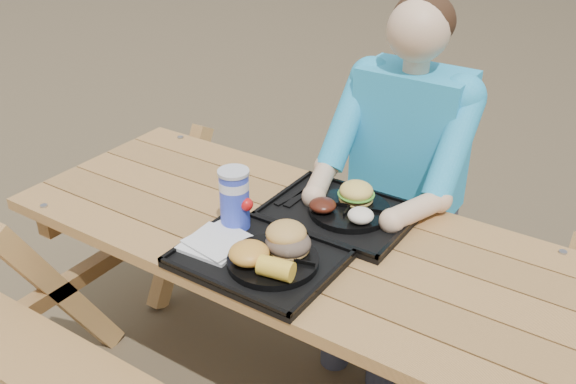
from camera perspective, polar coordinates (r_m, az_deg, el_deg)
The scene contains 17 objects.
picnic_table at distance 2.23m, azimuth 0.00°, elevation -11.44°, with size 1.80×1.49×0.75m, color #999999, non-canonical shape.
tray_near at distance 1.85m, azimuth -2.65°, elevation -6.02°, with size 0.45×0.35×0.02m, color black.
tray_far at distance 2.07m, azimuth 4.62°, elevation -1.99°, with size 0.45×0.35×0.02m, color black.
plate_near at distance 1.81m, azimuth -1.34°, elevation -6.13°, with size 0.26×0.26×0.02m, color black.
plate_far at distance 2.05m, azimuth 5.50°, elevation -1.63°, with size 0.26×0.26×0.02m, color black.
napkin_stack at distance 1.90m, azimuth -6.51°, elevation -4.46°, with size 0.17×0.17×0.02m, color silver.
soda_cup at distance 1.94m, azimuth -4.77°, elevation -0.74°, with size 0.09×0.09×0.18m, color #1A30C7.
condiment_bbq at distance 1.92m, azimuth -0.83°, elevation -3.72°, with size 0.05×0.05×0.03m, color black.
condiment_mustard at distance 1.89m, azimuth 1.11°, elevation -4.18°, with size 0.06×0.06×0.03m, color gold.
sandwich at distance 1.80m, azimuth 0.02°, elevation -3.53°, with size 0.12×0.12×0.13m, color gold, non-canonical shape.
mac_cheese at distance 1.78m, azimuth -3.48°, elevation -5.45°, with size 0.11×0.11×0.06m, color gold.
corn_cob at distance 1.71m, azimuth -1.07°, elevation -6.80°, with size 0.10×0.10×0.06m, color yellow, non-canonical shape.
cutlery_far at distance 2.13m, azimuth 0.97°, elevation -0.45°, with size 0.03×0.15×0.01m, color black.
burger at distance 2.07m, azimuth 6.11°, elevation 0.45°, with size 0.11×0.11×0.10m, color #F5C856, non-canonical shape.
baked_beans at distance 2.02m, azimuth 3.10°, elevation -1.17°, with size 0.09×0.09×0.04m, color #45180D.
potato_salad at distance 1.97m, azimuth 6.48°, elevation -2.08°, with size 0.08×0.08×0.04m, color white.
diner at distance 2.45m, azimuth 10.20°, elevation -0.43°, with size 0.48×0.84×1.28m, color #1B92C0, non-canonical shape.
Camera 1 is at (0.94, -1.42, 1.82)m, focal length 40.00 mm.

